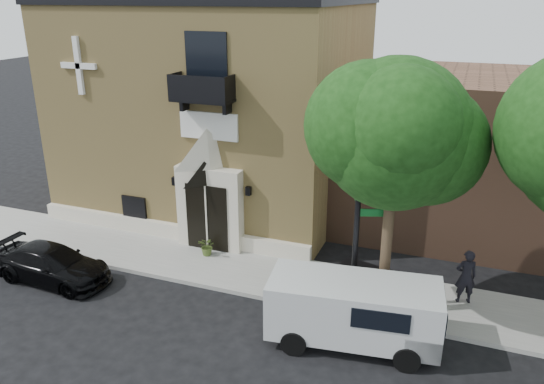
{
  "coord_description": "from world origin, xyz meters",
  "views": [
    {
      "loc": [
        7.82,
        -13.87,
        9.39
      ],
      "look_at": [
        1.81,
        2.0,
        3.03
      ],
      "focal_mm": 35.0,
      "sensor_mm": 36.0,
      "label": 1
    }
  ],
  "objects_px": {
    "black_sedan": "(52,264)",
    "pedestrian_near": "(466,276)",
    "cargo_van": "(360,311)",
    "fire_hydrant": "(374,301)",
    "street_sign": "(358,215)",
    "dumpster": "(364,286)"
  },
  "relations": [
    {
      "from": "fire_hydrant",
      "to": "pedestrian_near",
      "type": "distance_m",
      "value": 3.08
    },
    {
      "from": "black_sedan",
      "to": "street_sign",
      "type": "relative_size",
      "value": 0.68
    },
    {
      "from": "black_sedan",
      "to": "street_sign",
      "type": "height_order",
      "value": "street_sign"
    },
    {
      "from": "pedestrian_near",
      "to": "cargo_van",
      "type": "bearing_deg",
      "value": 30.23
    },
    {
      "from": "street_sign",
      "to": "black_sedan",
      "type": "bearing_deg",
      "value": 170.81
    },
    {
      "from": "fire_hydrant",
      "to": "pedestrian_near",
      "type": "relative_size",
      "value": 0.44
    },
    {
      "from": "black_sedan",
      "to": "pedestrian_near",
      "type": "relative_size",
      "value": 2.37
    },
    {
      "from": "black_sedan",
      "to": "fire_hydrant",
      "type": "xyz_separation_m",
      "value": [
        10.84,
        1.7,
        -0.08
      ]
    },
    {
      "from": "fire_hydrant",
      "to": "dumpster",
      "type": "bearing_deg",
      "value": 131.82
    },
    {
      "from": "cargo_van",
      "to": "street_sign",
      "type": "relative_size",
      "value": 0.79
    },
    {
      "from": "cargo_van",
      "to": "fire_hydrant",
      "type": "xyz_separation_m",
      "value": [
        0.15,
        1.49,
        -0.54
      ]
    },
    {
      "from": "cargo_van",
      "to": "fire_hydrant",
      "type": "distance_m",
      "value": 1.59
    },
    {
      "from": "dumpster",
      "to": "pedestrian_near",
      "type": "height_order",
      "value": "pedestrian_near"
    },
    {
      "from": "street_sign",
      "to": "fire_hydrant",
      "type": "distance_m",
      "value": 2.86
    },
    {
      "from": "fire_hydrant",
      "to": "pedestrian_near",
      "type": "height_order",
      "value": "pedestrian_near"
    },
    {
      "from": "black_sedan",
      "to": "street_sign",
      "type": "xyz_separation_m",
      "value": [
        10.18,
        1.7,
        2.71
      ]
    },
    {
      "from": "black_sedan",
      "to": "pedestrian_near",
      "type": "xyz_separation_m",
      "value": [
        13.4,
        3.34,
        0.43
      ]
    },
    {
      "from": "fire_hydrant",
      "to": "black_sedan",
      "type": "bearing_deg",
      "value": -171.07
    },
    {
      "from": "dumpster",
      "to": "cargo_van",
      "type": "bearing_deg",
      "value": -66.54
    },
    {
      "from": "fire_hydrant",
      "to": "dumpster",
      "type": "height_order",
      "value": "dumpster"
    },
    {
      "from": "black_sedan",
      "to": "dumpster",
      "type": "bearing_deg",
      "value": -76.37
    },
    {
      "from": "pedestrian_near",
      "to": "black_sedan",
      "type": "bearing_deg",
      "value": -4.82
    }
  ]
}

